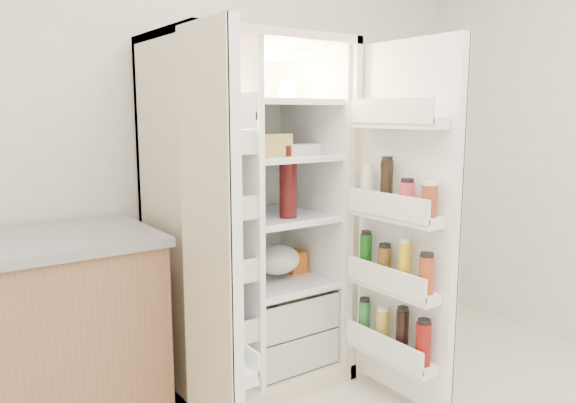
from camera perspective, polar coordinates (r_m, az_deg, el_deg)
wall_back at (r=3.10m, az=-9.80°, el=7.72°), size 4.00×0.02×2.70m
refrigerator at (r=2.94m, az=-4.35°, el=-4.22°), size 0.92×0.70×1.80m
freezer_door at (r=2.14m, az=-7.96°, el=-5.25°), size 0.15×0.40×1.72m
fridge_door at (r=2.67m, az=12.09°, el=-3.08°), size 0.17×0.58×1.72m
kitchen_counter at (r=2.64m, az=-27.33°, el=-13.41°), size 1.25×0.67×0.91m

